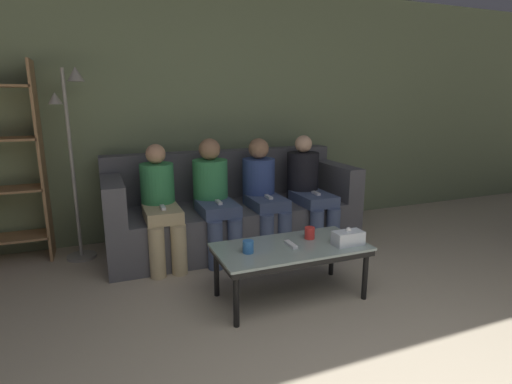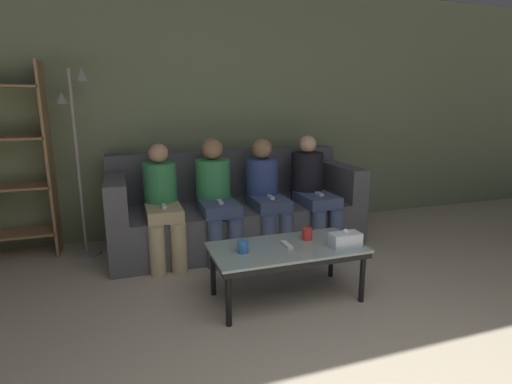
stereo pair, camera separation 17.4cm
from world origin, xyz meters
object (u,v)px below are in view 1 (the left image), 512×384
couch (232,212)px  standing_lamp (72,145)px  coffee_table (291,251)px  game_remote (291,244)px  seated_person_left_end (160,202)px  seated_person_mid_right (263,191)px  cup_near_left (310,233)px  cup_near_right (248,247)px  seated_person_mid_left (214,194)px  seated_person_right_end (308,187)px  tissue_box (348,238)px

couch → standing_lamp: bearing=173.8°
coffee_table → game_remote: size_ratio=7.29×
seated_person_left_end → standing_lamp: bearing=149.8°
couch → seated_person_mid_right: bearing=-42.8°
couch → cup_near_left: couch is taller
coffee_table → cup_near_right: 0.34m
seated_person_left_end → seated_person_mid_right: seated_person_mid_right is taller
seated_person_mid_left → cup_near_left: bearing=-63.1°
cup_near_right → seated_person_mid_right: bearing=62.3°
game_remote → seated_person_mid_left: seated_person_mid_left is taller
seated_person_mid_right → seated_person_right_end: 0.49m
cup_near_right → seated_person_mid_right: 1.18m
cup_near_left → tissue_box: (0.20, -0.22, 0.01)m
couch → seated_person_right_end: 0.81m
tissue_box → game_remote: size_ratio=1.47×
tissue_box → seated_person_right_end: (0.31, 1.15, 0.12)m
seated_person_left_end → seated_person_mid_right: (0.98, 0.01, 0.02)m
couch → game_remote: (0.03, -1.26, 0.09)m
coffee_table → seated_person_mid_left: seated_person_mid_left is taller
coffee_table → seated_person_right_end: size_ratio=1.01×
coffee_table → cup_near_left: size_ratio=12.34×
cup_near_right → game_remote: 0.34m
game_remote → seated_person_left_end: (-0.77, 1.02, 0.14)m
cup_near_left → seated_person_mid_left: size_ratio=0.08×
coffee_table → seated_person_right_end: 1.25m
coffee_table → game_remote: (-0.00, -0.00, 0.05)m
coffee_table → cup_near_left: 0.23m
cup_near_right → seated_person_left_end: seated_person_left_end is taller
couch → cup_near_right: (-0.30, -1.27, 0.12)m
standing_lamp → seated_person_right_end: 2.23m
couch → cup_near_left: (0.23, -1.17, 0.12)m
seated_person_mid_right → cup_near_left: bearing=-90.7°
cup_near_left → game_remote: size_ratio=0.59×
cup_near_right → seated_person_mid_right: (0.55, 1.04, 0.12)m
seated_person_mid_left → seated_person_right_end: (0.98, -0.01, -0.01)m
cup_near_left → seated_person_mid_right: 0.95m
seated_person_mid_left → seated_person_right_end: bearing=-0.6°
couch → tissue_box: couch is taller
tissue_box → standing_lamp: size_ratio=0.13×
coffee_table → couch: bearing=91.5°
seated_person_right_end → game_remote: bearing=-124.6°
standing_lamp → couch: bearing=-6.2°
game_remote → cup_near_right: bearing=-178.0°
coffee_table → seated_person_right_end: seated_person_right_end is taller
cup_near_right → seated_person_left_end: 1.12m
seated_person_right_end → tissue_box: bearing=-104.8°
game_remote → seated_person_right_end: 1.25m
seated_person_mid_right → seated_person_left_end: bearing=-179.3°
cup_near_left → standing_lamp: bearing=141.1°
game_remote → seated_person_mid_right: size_ratio=0.14×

